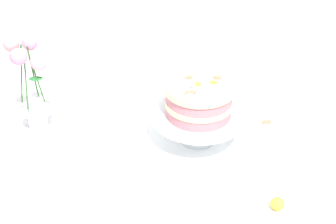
% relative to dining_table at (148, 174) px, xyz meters
% --- Properties ---
extents(dining_table, '(1.40, 1.00, 0.74)m').
position_rel_dining_table_xyz_m(dining_table, '(0.00, 0.00, 0.00)').
color(dining_table, white).
rests_on(dining_table, ground).
extents(linen_napkin, '(0.35, 0.35, 0.00)m').
position_rel_dining_table_xyz_m(linen_napkin, '(0.15, 0.07, 0.09)').
color(linen_napkin, white).
rests_on(linen_napkin, dining_table).
extents(cake_stand, '(0.29, 0.29, 0.10)m').
position_rel_dining_table_xyz_m(cake_stand, '(0.15, 0.07, 0.18)').
color(cake_stand, silver).
rests_on(cake_stand, linen_napkin).
extents(layer_cake, '(0.21, 0.21, 0.11)m').
position_rel_dining_table_xyz_m(layer_cake, '(0.15, 0.07, 0.25)').
color(layer_cake, '#CC7A84').
rests_on(layer_cake, cake_stand).
extents(flower_vase, '(0.12, 0.13, 0.32)m').
position_rel_dining_table_xyz_m(flower_vase, '(-0.37, 0.10, 0.24)').
color(flower_vase, silver).
rests_on(flower_vase, dining_table).
extents(fallen_rose, '(0.13, 0.10, 0.04)m').
position_rel_dining_table_xyz_m(fallen_rose, '(0.37, -0.23, 0.11)').
color(fallen_rose, '#2D6028').
rests_on(fallen_rose, dining_table).
extents(loose_petal_0, '(0.04, 0.04, 0.01)m').
position_rel_dining_table_xyz_m(loose_petal_0, '(0.38, 0.19, 0.10)').
color(loose_petal_0, '#E56B51').
rests_on(loose_petal_0, dining_table).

